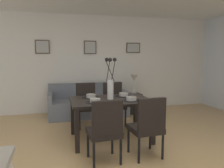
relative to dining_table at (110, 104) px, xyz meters
The scene contains 22 objects.
ground_plane 1.16m from the dining_table, 91.62° to the right, with size 9.00×9.00×0.00m, color tan.
back_wall_panel 2.38m from the dining_table, 90.68° to the left, with size 9.00×0.10×2.60m, color white.
dining_table is the anchor object (origin of this frame).
dining_chair_near_left 0.93m from the dining_table, 108.65° to the right, with size 0.47×0.47×0.92m.
dining_chair_near_right 0.96m from the dining_table, 108.48° to the left, with size 0.45×0.45×0.92m.
dining_chair_far_left 0.94m from the dining_table, 68.37° to the right, with size 0.47×0.47×0.92m.
dining_chair_far_right 0.93m from the dining_table, 71.33° to the left, with size 0.44×0.44×0.92m.
centerpiece_vase 0.37m from the dining_table, 55.35° to the left, with size 0.21×0.23×0.73m.
placemat_near_left 0.39m from the dining_table, 145.42° to the right, with size 0.32×0.32×0.01m, color black.
bowl_near_left 0.40m from the dining_table, 145.42° to the right, with size 0.17×0.17×0.07m.
placemat_near_right 0.39m from the dining_table, 145.42° to the left, with size 0.32×0.32×0.01m, color black.
bowl_near_right 0.40m from the dining_table, 145.42° to the left, with size 0.17×0.17×0.07m.
placemat_far_left 0.39m from the dining_table, 34.58° to the right, with size 0.32×0.32×0.01m, color black.
bowl_far_left 0.40m from the dining_table, 34.58° to the right, with size 0.17×0.17×0.07m.
placemat_far_right 0.39m from the dining_table, 34.58° to the left, with size 0.32×0.32×0.01m, color black.
bowl_far_right 0.40m from the dining_table, 34.58° to the left, with size 0.17×0.17×0.07m.
sofa 1.79m from the dining_table, 94.93° to the left, with size 1.95×0.84×0.80m.
side_table 2.00m from the dining_table, 57.36° to the left, with size 0.36×0.36×0.52m, color black.
table_lamp 1.98m from the dining_table, 57.36° to the left, with size 0.22×0.22×0.51m.
framed_picture_left 2.76m from the dining_table, 118.97° to the left, with size 0.36×0.03×0.35m.
framed_picture_center 2.47m from the dining_table, 90.00° to the left, with size 0.33×0.03×0.35m.
framed_picture_right 2.76m from the dining_table, 61.03° to the left, with size 0.40×0.03×0.28m.
Camera 1 is at (-0.92, -2.80, 1.50)m, focal length 35.44 mm.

